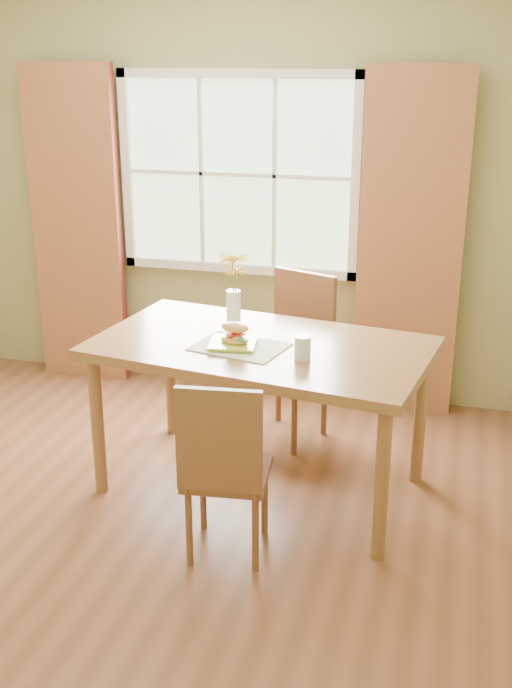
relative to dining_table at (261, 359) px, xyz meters
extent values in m
cube|color=brown|center=(-0.50, -0.53, -0.76)|extent=(4.20, 3.80, 0.02)
cube|color=#938E58|center=(-0.50, 1.38, 0.60)|extent=(4.20, 0.02, 2.70)
cube|color=#B4DDA7|center=(-0.50, 1.35, 0.75)|extent=(1.50, 0.02, 1.20)
cube|color=white|center=(-0.50, 1.32, 1.38)|extent=(1.62, 0.04, 0.06)
cube|color=white|center=(-0.50, 1.32, 0.12)|extent=(1.62, 0.04, 0.06)
cube|color=white|center=(-1.28, 1.32, 0.75)|extent=(0.06, 0.04, 1.32)
cube|color=white|center=(0.28, 1.32, 0.75)|extent=(0.06, 0.04, 1.32)
cube|color=white|center=(-0.50, 1.32, 0.75)|extent=(1.50, 0.03, 0.02)
cube|color=maroon|center=(-1.65, 1.25, 0.35)|extent=(0.65, 0.08, 2.20)
cube|color=maroon|center=(0.65, 1.25, 0.35)|extent=(0.65, 0.08, 2.20)
cube|color=brown|center=(0.00, 0.00, 0.06)|extent=(1.84, 1.21, 0.05)
cylinder|color=brown|center=(-0.82, -0.28, -0.36)|extent=(0.07, 0.07, 0.78)
cylinder|color=brown|center=(0.71, -0.51, -0.36)|extent=(0.07, 0.07, 0.78)
cylinder|color=brown|center=(-0.71, 0.51, -0.36)|extent=(0.07, 0.07, 0.78)
cylinder|color=brown|center=(0.82, 0.28, -0.36)|extent=(0.07, 0.07, 0.78)
cube|color=brown|center=(0.00, -0.62, -0.34)|extent=(0.42, 0.42, 0.04)
cube|color=brown|center=(0.02, -0.79, -0.08)|extent=(0.38, 0.07, 0.49)
cylinder|color=brown|center=(-0.14, -0.79, -0.56)|extent=(0.03, 0.03, 0.39)
cylinder|color=brown|center=(0.17, -0.76, -0.56)|extent=(0.03, 0.03, 0.39)
cylinder|color=brown|center=(-0.17, -0.48, -0.56)|extent=(0.03, 0.03, 0.39)
cylinder|color=brown|center=(0.14, -0.45, -0.56)|extent=(0.03, 0.03, 0.39)
cube|color=brown|center=(0.00, 0.62, -0.30)|extent=(0.55, 0.55, 0.04)
cube|color=brown|center=(0.07, 0.80, 0.00)|extent=(0.41, 0.18, 0.54)
cylinder|color=brown|center=(-0.22, 0.52, -0.53)|extent=(0.04, 0.04, 0.43)
cylinder|color=brown|center=(0.10, 0.40, -0.53)|extent=(0.04, 0.04, 0.43)
cylinder|color=brown|center=(-0.10, 0.84, -0.53)|extent=(0.04, 0.04, 0.43)
cylinder|color=brown|center=(0.22, 0.72, -0.53)|extent=(0.04, 0.04, 0.43)
cube|color=beige|center=(-0.09, -0.09, 0.09)|extent=(0.51, 0.42, 0.01)
cube|color=#A3C230|center=(-0.13, -0.09, 0.10)|extent=(0.27, 0.27, 0.01)
ellipsoid|color=gold|center=(-0.12, -0.09, 0.13)|extent=(0.18, 0.15, 0.04)
ellipsoid|color=#4C8C2D|center=(-0.07, -0.11, 0.14)|extent=(0.09, 0.06, 0.01)
cylinder|color=red|center=(-0.12, -0.09, 0.16)|extent=(0.08, 0.08, 0.01)
cylinder|color=red|center=(-0.09, -0.08, 0.16)|extent=(0.08, 0.08, 0.01)
ellipsoid|color=gold|center=(-0.11, -0.09, 0.19)|extent=(0.18, 0.15, 0.05)
cylinder|color=silver|center=(0.25, -0.17, 0.15)|extent=(0.08, 0.08, 0.12)
cylinder|color=silver|center=(0.25, -0.17, 0.14)|extent=(0.07, 0.07, 0.10)
cylinder|color=silver|center=(-0.22, 0.24, 0.19)|extent=(0.08, 0.08, 0.20)
cylinder|color=silver|center=(-0.22, 0.24, 0.14)|extent=(0.07, 0.07, 0.10)
cylinder|color=#3D7028|center=(-0.22, 0.24, 0.28)|extent=(0.01, 0.01, 0.38)
cylinder|color=#3D7028|center=(-0.20, 0.23, 0.24)|extent=(0.01, 0.01, 0.31)
camera|label=1|loc=(0.98, -3.79, 1.51)|focal=42.00mm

